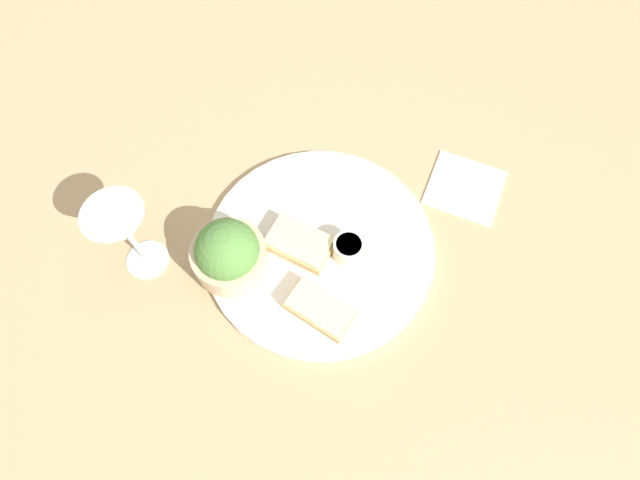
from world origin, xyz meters
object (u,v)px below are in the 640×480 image
salad_bowl (228,254)px  wine_glass (124,226)px  napkin (465,187)px  cheese_toast_far (320,309)px  sauce_ramekin (348,248)px  cheese_toast_near (299,242)px

salad_bowl → wine_glass: wine_glass is taller
napkin → cheese_toast_far: bearing=38.3°
sauce_ramekin → cheese_toast_near: 0.08m
cheese_toast_near → napkin: bearing=-161.6°
salad_bowl → cheese_toast_near: size_ratio=0.95×
cheese_toast_near → salad_bowl: bearing=13.4°
sauce_ramekin → cheese_toast_near: sauce_ramekin is taller
salad_bowl → wine_glass: size_ratio=0.73×
cheese_toast_near → cheese_toast_far: 0.11m
cheese_toast_near → napkin: cheese_toast_near is taller
cheese_toast_far → wine_glass: (0.26, -0.11, 0.08)m
cheese_toast_far → sauce_ramekin: bearing=-118.4°
wine_glass → salad_bowl: bearing=169.0°
salad_bowl → cheese_toast_far: (-0.13, 0.08, -0.03)m
sauce_ramekin → napkin: sauce_ramekin is taller
salad_bowl → cheese_toast_far: size_ratio=1.02×
napkin → cheese_toast_near: bearing=18.4°
sauce_ramekin → cheese_toast_far: size_ratio=0.43×
sauce_ramekin → wine_glass: size_ratio=0.31×
cheese_toast_near → wine_glass: wine_glass is taller
cheese_toast_far → napkin: (-0.26, -0.20, -0.02)m
napkin → salad_bowl: bearing=17.1°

